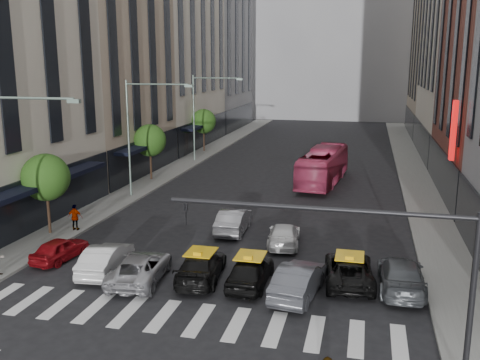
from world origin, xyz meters
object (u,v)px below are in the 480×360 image
Objects in this scene: car_red at (60,249)px; streetlamp_far at (202,106)px; streetlamp_near at (2,159)px; streetlamp_mid at (139,123)px; taxi_left at (201,266)px; car_white_front at (106,259)px; taxi_center at (250,271)px; pedestrian_far at (75,217)px; bus at (323,166)px.

streetlamp_far is at bearing -80.01° from car_red.
streetlamp_near is 32.00m from streetlamp_far.
taxi_left is (9.44, -14.42, -5.20)m from streetlamp_mid.
car_white_front is 1.03× the size of taxi_center.
car_red is 4.83m from pedestrian_far.
car_red is at bearing 106.58° from pedestrian_far.
streetlamp_far is at bearing 90.00° from streetlamp_near.
streetlamp_mid is 2.45× the size of car_red.
streetlamp_mid is at bearing -78.95° from car_white_front.
car_white_front is at bearing 170.54° from car_red.
car_white_front reaches higher than car_red.
taxi_left is at bearing -56.78° from streetlamp_mid.
streetlamp_near reaches higher than car_red.
streetlamp_far is 1.86× the size of taxi_left.
taxi_center is 2.60× the size of pedestrian_far.
car_white_front is 2.67× the size of pedestrian_far.
car_white_front is at bearing -73.12° from streetlamp_mid.
streetlamp_near is 5.43× the size of pedestrian_far.
car_red is 0.83× the size of car_white_front.
taxi_left is 1.12× the size of taxi_center.
pedestrian_far is at bearing -92.95° from streetlamp_mid.
taxi_center reaches higher than car_red.
car_red is at bearing -3.87° from taxi_center.
streetlamp_near is 0.81× the size of bus.
car_white_front is 24.75m from bus.
bus is at bearing -117.10° from car_white_front.
streetlamp_near is 2.03× the size of car_white_front.
taxi_left is (9.44, 1.58, -5.20)m from streetlamp_near.
taxi_center is at bearing -68.63° from streetlamp_far.
streetlamp_far is 16.03m from bus.
streetlamp_mid is 1.00× the size of streetlamp_far.
bus is 6.73× the size of pedestrian_far.
pedestrian_far reaches higher than car_red.
car_white_front is (3.21, -0.98, 0.10)m from car_red.
car_red is at bearing -87.61° from streetlamp_far.
streetlamp_near and streetlamp_mid have the same top height.
taxi_left is at bearing 147.89° from pedestrian_far.
taxi_left is at bearing 9.51° from streetlamp_near.
taxi_center is (7.50, 0.13, 0.01)m from car_white_front.
taxi_left is 0.43× the size of bus.
taxi_center reaches higher than taxi_left.
taxi_left is (9.44, -30.42, -5.20)m from streetlamp_far.
car_white_front is 0.92× the size of taxi_left.
pedestrian_far is (-1.71, 4.51, 0.35)m from car_red.
streetlamp_near reaches higher than bus.
car_red is 0.85× the size of taxi_center.
streetlamp_mid reaches higher than taxi_left.
taxi_center is (11.94, -30.53, -5.17)m from streetlamp_far.
car_white_front is 7.50m from taxi_center.
streetlamp_mid is 10.42m from pedestrian_far.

